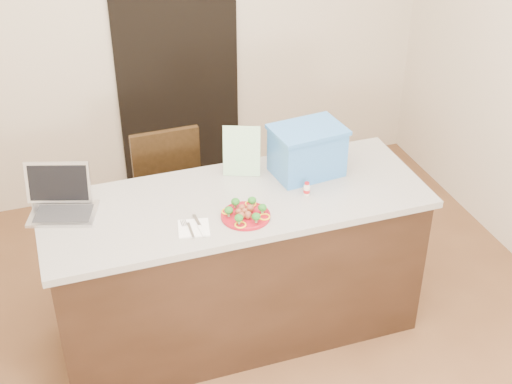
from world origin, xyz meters
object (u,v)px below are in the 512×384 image
object	(u,v)px
blue_box	(307,150)
napkin	(194,228)
island	(237,266)
yogurt_bottle	(307,190)
laptop	(61,199)
chair	(172,198)
plate	(246,216)

from	to	relation	value
blue_box	napkin	bearing A→B (deg)	-162.50
island	blue_box	xyz separation A→B (m)	(0.46, 0.13, 0.60)
yogurt_bottle	island	bearing A→B (deg)	167.01
yogurt_bottle	blue_box	world-z (taller)	blue_box
napkin	blue_box	size ratio (longest dim) A/B	0.37
blue_box	island	bearing A→B (deg)	-170.56
laptop	chair	size ratio (longest dim) A/B	0.40
chair	laptop	bearing A→B (deg)	-144.55
laptop	island	bearing A→B (deg)	5.67
plate	blue_box	size ratio (longest dim) A/B	0.61
blue_box	chair	world-z (taller)	blue_box
plate	chair	bearing A→B (deg)	103.36
laptop	blue_box	xyz separation A→B (m)	(1.34, -0.06, 0.08)
laptop	blue_box	size ratio (longest dim) A/B	0.94
laptop	blue_box	distance (m)	1.34
laptop	yogurt_bottle	bearing A→B (deg)	5.43
laptop	chair	world-z (taller)	laptop
napkin	yogurt_bottle	bearing A→B (deg)	9.61
napkin	blue_box	bearing A→B (deg)	23.79
blue_box	laptop	bearing A→B (deg)	171.09
plate	napkin	distance (m)	0.28
plate	chair	world-z (taller)	chair
yogurt_bottle	laptop	size ratio (longest dim) A/B	0.19
yogurt_bottle	laptop	world-z (taller)	laptop
napkin	blue_box	distance (m)	0.82
plate	chair	distance (m)	0.97
napkin	chair	size ratio (longest dim) A/B	0.16
napkin	yogurt_bottle	xyz separation A→B (m)	(0.65, 0.11, 0.03)
island	blue_box	distance (m)	0.76
island	plate	world-z (taller)	plate
plate	blue_box	bearing A→B (deg)	34.17
plate	blue_box	xyz separation A→B (m)	(0.46, 0.31, 0.13)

